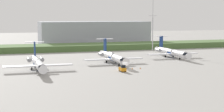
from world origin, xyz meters
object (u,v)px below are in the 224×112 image
Objects in this scene: safety_cone_rear_marker at (140,68)px; baggage_tug at (123,69)px; antenna_mast at (153,29)px; regional_jet_nearest at (38,63)px; safety_cone_front_marker at (122,69)px; regional_jet_second at (113,57)px; safety_cone_mid_marker at (132,68)px; regional_jet_third at (171,52)px.

baggage_tug is at bearing -152.52° from safety_cone_rear_marker.
antenna_mast is 50.81× the size of safety_cone_rear_marker.
safety_cone_front_marker is at bearing -13.47° from regional_jet_nearest.
regional_jet_nearest is 80.79m from antenna_mast.
safety_cone_mid_marker is at bearing -83.50° from regional_jet_second.
baggage_tug is (-3.10, -21.01, -1.53)m from regional_jet_second.
regional_jet_second is 17.72m from safety_cone_rear_marker.
regional_jet_third is 37.24m from safety_cone_rear_marker.
safety_cone_rear_marker is at bearing -3.38° from safety_cone_front_marker.
safety_cone_rear_marker is at bearing -117.47° from antenna_mast.
regional_jet_second is 31.85m from regional_jet_third.
regional_jet_nearest is 1.11× the size of antenna_mast.
regional_jet_second is 16.77m from safety_cone_front_marker.
safety_cone_front_marker is 1.00× the size of safety_cone_mid_marker.
regional_jet_third reaches higher than safety_cone_rear_marker.
safety_cone_front_marker is at bearing -139.90° from regional_jet_third.
regional_jet_third is at bearing -97.56° from antenna_mast.
regional_jet_nearest is at bearing 167.79° from safety_cone_mid_marker.
safety_cone_rear_marker is (-29.24, -56.25, -11.24)m from antenna_mast.
safety_cone_mid_marker is (1.90, -16.65, -2.26)m from regional_jet_second.
regional_jet_second is 9.69× the size of baggage_tug.
regional_jet_second is 56.36× the size of safety_cone_mid_marker.
regional_jet_nearest is 31.03m from regional_jet_second.
regional_jet_second is at bearing -130.85° from antenna_mast.
safety_cone_front_marker is at bearing 178.05° from safety_cone_mid_marker.
regional_jet_third is 56.36× the size of safety_cone_rear_marker.
baggage_tug is 4.77m from safety_cone_front_marker.
baggage_tug is (-37.12, -60.35, -10.51)m from antenna_mast.
regional_jet_nearest is at bearing 166.53° from safety_cone_front_marker.
safety_cone_mid_marker is at bearing 174.88° from safety_cone_rear_marker.
regional_jet_third is at bearing 18.67° from regional_jet_nearest.
antenna_mast is 71.63m from baggage_tug.
regional_jet_nearest is at bearing 168.38° from safety_cone_rear_marker.
antenna_mast reaches higher than regional_jet_third.
safety_cone_mid_marker is (3.54, -0.12, 0.00)m from safety_cone_front_marker.
regional_jet_third is 39.08m from safety_cone_mid_marker.
regional_jet_third reaches higher than safety_cone_mid_marker.
regional_jet_second is 56.36× the size of safety_cone_rear_marker.
regional_jet_nearest is 34.98m from safety_cone_rear_marker.
regional_jet_nearest is 1.00× the size of regional_jet_third.
regional_jet_nearest reaches higher than safety_cone_mid_marker.
regional_jet_nearest reaches higher than safety_cone_rear_marker.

